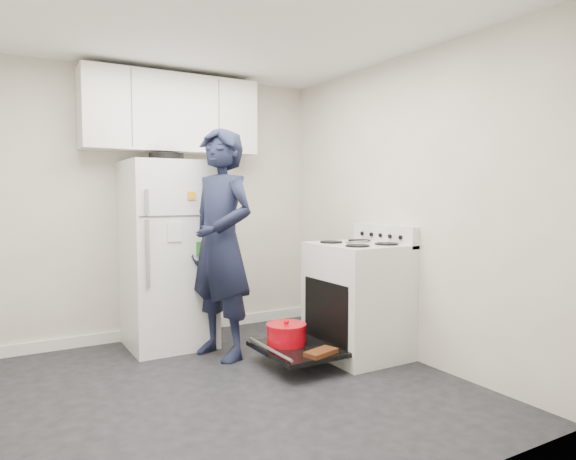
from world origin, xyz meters
TOP-DOWN VIEW (x-y plane):
  - room at (-0.03, 0.03)m, footprint 3.21×3.21m
  - electric_range at (1.26, 0.15)m, footprint 0.66×0.76m
  - open_oven_door at (0.66, 0.20)m, footprint 0.55×0.71m
  - refrigerator at (-0.01, 1.25)m, footprint 0.72×0.74m
  - upper_cabinets at (0.10, 1.43)m, footprint 1.60×0.33m
  - person at (0.27, 0.70)m, footprint 0.65×0.80m

SIDE VIEW (x-z plane):
  - open_oven_door at x=0.66m, z-range 0.08..0.32m
  - electric_range at x=1.26m, z-range -0.08..1.02m
  - refrigerator at x=-0.01m, z-range -0.03..1.70m
  - person at x=0.27m, z-range 0.00..1.90m
  - room at x=-0.03m, z-range -0.05..2.46m
  - upper_cabinets at x=0.10m, z-range 1.75..2.45m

